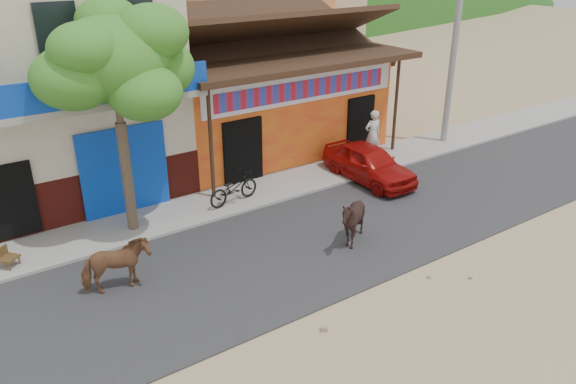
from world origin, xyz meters
name	(u,v)px	position (x,y,z in m)	size (l,w,h in m)	color
ground	(406,274)	(0.00, 0.00, 0.00)	(120.00, 120.00, 0.00)	#9E825B
road	(340,232)	(0.00, 2.50, 0.02)	(60.00, 5.00, 0.04)	#28282B
sidewalk	(270,189)	(0.00, 6.00, 0.06)	(60.00, 2.00, 0.12)	gray
dance_club	(256,100)	(2.00, 10.00, 1.80)	(8.00, 6.00, 3.60)	orange
cafe_building	(41,81)	(-5.50, 10.00, 3.50)	(7.00, 6.00, 7.00)	beige
tree	(120,123)	(-4.60, 5.80, 3.12)	(3.00, 3.00, 6.00)	#2D721E
utility_pole	(456,37)	(8.20, 6.00, 4.12)	(0.24, 0.24, 8.00)	gray
cow_tan	(116,266)	(-5.92, 3.19, 0.68)	(0.69, 1.51, 1.27)	brown
cow_dark	(352,221)	(-0.18, 1.80, 0.73)	(1.11, 1.24, 1.37)	black
red_car	(369,163)	(3.12, 4.80, 0.65)	(1.44, 3.59, 1.22)	#A00E0B
scooter	(233,188)	(-1.50, 5.68, 0.58)	(0.61, 1.75, 0.92)	black
pedestrian	(373,134)	(4.50, 6.16, 1.01)	(0.65, 0.43, 1.78)	silver
cafe_chair_right	(6,250)	(-7.80, 5.58, 0.57)	(0.42, 0.42, 0.89)	#493118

